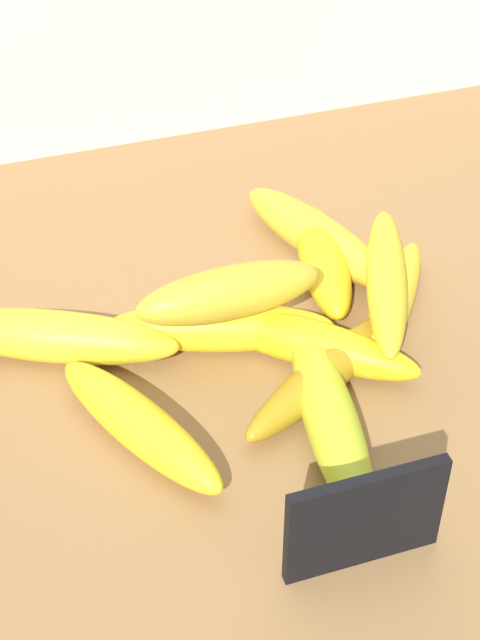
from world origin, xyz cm
name	(u,v)px	position (x,y,z in cm)	size (l,w,h in cm)	color
counter_top	(251,382)	(0.00, 0.00, 1.50)	(110.00, 76.00, 3.00)	olive
chalkboard_sign	(364,522)	(1.03, -19.87, 6.86)	(11.00, 1.80, 8.40)	black
banana_0	(139,424)	(-10.49, -4.98, 4.95)	(17.81, 3.90, 3.90)	yellow
banana_1	(54,337)	(-14.80, 6.54, 5.19)	(20.83, 4.37, 4.37)	yellow
banana_2	(323,260)	(9.95, 9.32, 5.11)	(15.94, 4.22, 4.22)	yellow
banana_3	(392,305)	(13.45, 2.10, 4.64)	(18.49, 3.28, 3.28)	yellow
banana_4	(318,237)	(10.77, 12.79, 5.13)	(19.02, 4.26, 4.26)	yellow
banana_5	(303,344)	(4.32, -0.43, 4.98)	(20.10, 3.96, 3.96)	yellow
banana_6	(219,327)	(-1.59, 3.52, 5.08)	(19.07, 4.16, 4.16)	yellow
banana_7	(325,374)	(4.78, -3.99, 4.69)	(18.87, 3.38, 3.38)	#A37C17
banana_8	(331,419)	(3.21, -8.99, 5.02)	(20.22, 4.04, 4.04)	#B5C629
banana_9	(386,280)	(12.39, 1.77, 7.96)	(19.31, 3.36, 3.36)	yellow
banana_10	(229,293)	(-1.01, 2.60, 9.34)	(15.38, 4.36, 4.36)	gold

